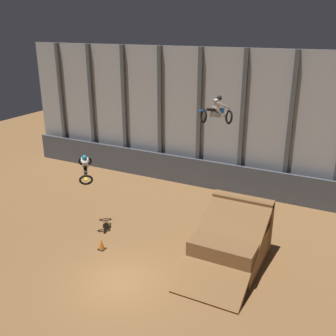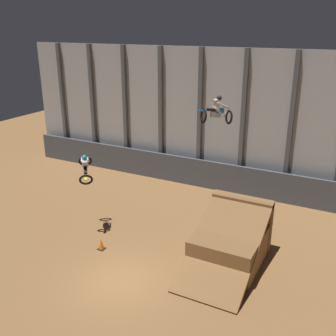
# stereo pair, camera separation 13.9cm
# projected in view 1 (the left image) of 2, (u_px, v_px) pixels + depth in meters

# --- Properties ---
(ground_plane) EXTENTS (60.00, 60.00, 0.00)m
(ground_plane) POSITION_uv_depth(u_px,v_px,m) (121.00, 281.00, 17.63)
(ground_plane) COLOR olive
(arena_back_wall) EXTENTS (32.00, 0.40, 9.50)m
(arena_back_wall) POSITION_uv_depth(u_px,v_px,m) (221.00, 121.00, 26.41)
(arena_back_wall) COLOR #ADB2B7
(arena_back_wall) RESTS_ON ground_plane
(lower_barrier) EXTENTS (31.36, 0.20, 2.00)m
(lower_barrier) POSITION_uv_depth(u_px,v_px,m) (215.00, 176.00, 27.13)
(lower_barrier) COLOR #474C56
(lower_barrier) RESTS_ON ground_plane
(dirt_ramp) EXTENTS (3.09, 5.47, 2.88)m
(dirt_ramp) POSITION_uv_depth(u_px,v_px,m) (232.00, 242.00, 18.98)
(dirt_ramp) COLOR brown
(dirt_ramp) RESTS_ON ground_plane
(rider_bike_left_air) EXTENTS (1.62, 1.77, 1.69)m
(rider_bike_left_air) POSITION_uv_depth(u_px,v_px,m) (85.00, 168.00, 20.84)
(rider_bike_left_air) COLOR black
(rider_bike_right_air) EXTENTS (1.65, 1.62, 1.52)m
(rider_bike_right_air) POSITION_uv_depth(u_px,v_px,m) (217.00, 112.00, 19.75)
(rider_bike_right_air) COLOR black
(traffic_cone_near_ramp) EXTENTS (0.36, 0.36, 0.58)m
(traffic_cone_near_ramp) POSITION_uv_depth(u_px,v_px,m) (102.00, 244.00, 20.05)
(traffic_cone_near_ramp) COLOR black
(traffic_cone_near_ramp) RESTS_ON ground_plane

